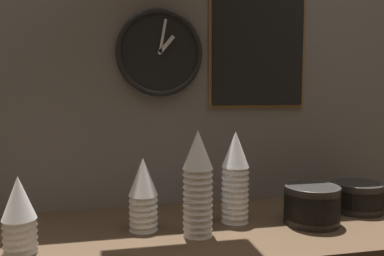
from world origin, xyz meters
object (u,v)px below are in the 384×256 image
(cup_stack_center, at_px, (198,183))
(cup_stack_center_left, at_px, (143,194))
(cup_stack_center_right, at_px, (235,177))
(bowl_stack_far_right, at_px, (357,196))
(bowl_stack_right, at_px, (312,204))
(cup_stack_far_left, at_px, (19,214))
(wall_clock, at_px, (160,53))
(menu_board, at_px, (259,22))

(cup_stack_center, bearing_deg, cup_stack_center_left, 152.19)
(cup_stack_center_left, distance_m, cup_stack_center_right, 0.29)
(cup_stack_center, height_order, cup_stack_center_right, cup_stack_center)
(cup_stack_center, xyz_separation_m, bowl_stack_far_right, (0.58, 0.11, -0.10))
(cup_stack_center_right, xyz_separation_m, bowl_stack_right, (0.23, -0.07, -0.08))
(cup_stack_far_left, height_order, bowl_stack_far_right, cup_stack_far_left)
(cup_stack_center_right, relative_size, bowl_stack_right, 1.68)
(wall_clock, bearing_deg, bowl_stack_right, -33.51)
(wall_clock, bearing_deg, bowl_stack_far_right, -17.11)
(cup_stack_center_left, xyz_separation_m, cup_stack_center_right, (0.29, 0.01, 0.03))
(cup_stack_center_left, relative_size, wall_clock, 0.72)
(menu_board, bearing_deg, cup_stack_center_left, -151.90)
(cup_stack_center_right, distance_m, bowl_stack_far_right, 0.45)
(cup_stack_far_left, bearing_deg, cup_stack_center_right, 10.41)
(cup_stack_center_left, relative_size, menu_board, 0.35)
(cup_stack_center_right, bearing_deg, menu_board, 55.03)
(bowl_stack_right, height_order, menu_board, menu_board)
(cup_stack_far_left, distance_m, menu_board, 1.01)
(cup_stack_far_left, height_order, wall_clock, wall_clock)
(cup_stack_center, distance_m, bowl_stack_far_right, 0.60)
(bowl_stack_far_right, xyz_separation_m, wall_clock, (-0.65, 0.20, 0.49))
(cup_stack_far_left, relative_size, menu_board, 0.32)
(bowl_stack_right, xyz_separation_m, menu_board, (-0.07, 0.29, 0.59))
(wall_clock, bearing_deg, cup_stack_center, -78.27)
(cup_stack_center_right, xyz_separation_m, bowl_stack_far_right, (0.44, 0.02, -0.09))
(cup_stack_far_left, xyz_separation_m, cup_stack_center_right, (0.61, 0.11, 0.04))
(cup_stack_far_left, distance_m, cup_stack_center_right, 0.62)
(cup_stack_center_left, xyz_separation_m, menu_board, (0.45, 0.24, 0.55))
(cup_stack_center, distance_m, wall_clock, 0.50)
(bowl_stack_right, height_order, bowl_stack_far_right, bowl_stack_right)
(cup_stack_center, relative_size, menu_board, 0.49)
(cup_stack_center_right, xyz_separation_m, menu_board, (0.16, 0.23, 0.51))
(cup_stack_center_right, bearing_deg, bowl_stack_right, -16.89)
(cup_stack_far_left, relative_size, bowl_stack_right, 1.17)
(cup_stack_far_left, xyz_separation_m, bowl_stack_right, (0.84, 0.04, -0.04))
(bowl_stack_far_right, bearing_deg, wall_clock, 162.89)
(cup_stack_far_left, height_order, bowl_stack_right, cup_stack_far_left)
(bowl_stack_far_right, xyz_separation_m, menu_board, (-0.29, 0.21, 0.60))
(cup_stack_center_right, height_order, bowl_stack_right, cup_stack_center_right)
(cup_stack_center_left, relative_size, cup_stack_far_left, 1.09)
(bowl_stack_far_right, height_order, menu_board, menu_board)
(cup_stack_center_left, relative_size, cup_stack_center, 0.71)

